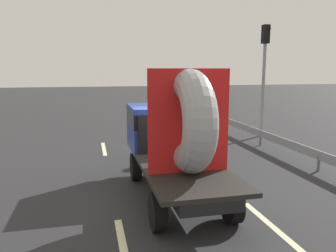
{
  "coord_description": "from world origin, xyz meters",
  "views": [
    {
      "loc": [
        -2.45,
        -8.71,
        3.42
      ],
      "look_at": [
        -0.28,
        0.59,
        1.81
      ],
      "focal_mm": 36.0,
      "sensor_mm": 36.0,
      "label": 1
    }
  ],
  "objects": [
    {
      "name": "guardrail",
      "position": [
        5.04,
        2.88,
        0.53
      ],
      "size": [
        0.1,
        16.03,
        0.71
      ],
      "color": "gray",
      "rests_on": "ground_plane"
    },
    {
      "name": "lane_dash_left_far",
      "position": [
        -1.92,
        5.83,
        0.0
      ],
      "size": [
        0.16,
        2.48,
        0.01
      ],
      "primitive_type": "cube",
      "rotation": [
        0.0,
        0.0,
        1.57
      ],
      "color": "beige",
      "rests_on": "ground_plane"
    },
    {
      "name": "ground_plane",
      "position": [
        0.0,
        0.0,
        0.0
      ],
      "size": [
        120.0,
        120.0,
        0.0
      ],
      "primitive_type": "plane",
      "color": "#28282B"
    },
    {
      "name": "traffic_light",
      "position": [
        6.14,
        6.85,
        3.65
      ],
      "size": [
        0.42,
        0.36,
        5.58
      ],
      "color": "gray",
      "rests_on": "ground_plane"
    },
    {
      "name": "lane_dash_right_far",
      "position": [
        1.37,
        5.2,
        0.0
      ],
      "size": [
        0.16,
        2.29,
        0.01
      ],
      "primitive_type": "cube",
      "rotation": [
        0.0,
        0.0,
        1.57
      ],
      "color": "beige",
      "rests_on": "ground_plane"
    },
    {
      "name": "lane_dash_right_near",
      "position": [
        1.37,
        -2.36,
        0.0
      ],
      "size": [
        0.16,
        2.44,
        0.01
      ],
      "primitive_type": "cube",
      "rotation": [
        0.0,
        0.0,
        1.57
      ],
      "color": "beige",
      "rests_on": "ground_plane"
    },
    {
      "name": "flatbed_truck",
      "position": [
        -0.28,
        0.06,
        1.66
      ],
      "size": [
        2.02,
        5.46,
        3.44
      ],
      "color": "black",
      "rests_on": "ground_plane"
    },
    {
      "name": "distant_sedan",
      "position": [
        3.01,
        14.3,
        0.68
      ],
      "size": [
        1.65,
        3.86,
        1.26
      ],
      "color": "black",
      "rests_on": "ground_plane"
    }
  ]
}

